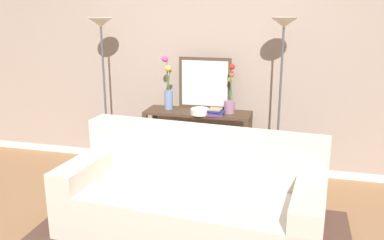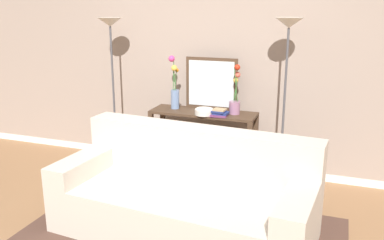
{
  "view_description": "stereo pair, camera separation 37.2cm",
  "coord_description": "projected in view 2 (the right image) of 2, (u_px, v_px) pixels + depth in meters",
  "views": [
    {
      "loc": [
        1.03,
        -2.66,
        1.94
      ],
      "look_at": [
        0.05,
        1.12,
        0.86
      ],
      "focal_mm": 39.02,
      "sensor_mm": 36.0,
      "label": 1
    },
    {
      "loc": [
        1.38,
        -2.55,
        1.94
      ],
      "look_at": [
        0.05,
        1.12,
        0.86
      ],
      "focal_mm": 39.02,
      "sensor_mm": 36.0,
      "label": 2
    }
  ],
  "objects": [
    {
      "name": "back_wall",
      "position": [
        218.0,
        60.0,
        4.89
      ],
      "size": [
        12.0,
        0.15,
        2.63
      ],
      "color": "white",
      "rests_on": "ground"
    },
    {
      "name": "floor_lamp_right",
      "position": [
        287.0,
        58.0,
        4.15
      ],
      "size": [
        0.28,
        0.28,
        1.82
      ],
      "color": "#4C4C51",
      "rests_on": "ground"
    },
    {
      "name": "area_rug",
      "position": [
        179.0,
        239.0,
        3.57
      ],
      "size": [
        2.74,
        1.69,
        0.01
      ],
      "color": "#51382D",
      "rests_on": "ground"
    },
    {
      "name": "vase_short_flowers",
      "position": [
        235.0,
        99.0,
        4.54
      ],
      "size": [
        0.12,
        0.13,
        0.55
      ],
      "color": "gray",
      "rests_on": "console_table"
    },
    {
      "name": "wall_mirror",
      "position": [
        211.0,
        84.0,
        4.73
      ],
      "size": [
        0.6,
        0.02,
        0.59
      ],
      "color": "#473323",
      "rests_on": "console_table"
    },
    {
      "name": "fruit_bowl",
      "position": [
        204.0,
        112.0,
        4.54
      ],
      "size": [
        0.21,
        0.21,
        0.07
      ],
      "color": "silver",
      "rests_on": "console_table"
    },
    {
      "name": "vase_tall_flowers",
      "position": [
        175.0,
        89.0,
        4.76
      ],
      "size": [
        0.12,
        0.12,
        0.61
      ],
      "color": "#6B84AD",
      "rests_on": "console_table"
    },
    {
      "name": "book_stack",
      "position": [
        220.0,
        113.0,
        4.48
      ],
      "size": [
        0.19,
        0.16,
        0.08
      ],
      "color": "#6B3360",
      "rests_on": "console_table"
    },
    {
      "name": "floor_lamp_left",
      "position": [
        111.0,
        52.0,
        4.8
      ],
      "size": [
        0.28,
        0.28,
        1.8
      ],
      "color": "#4C4C51",
      "rests_on": "ground"
    },
    {
      "name": "book_row_under_console",
      "position": [
        183.0,
        169.0,
        4.95
      ],
      "size": [
        0.48,
        0.18,
        0.13
      ],
      "color": "#2D2D33",
      "rests_on": "ground"
    },
    {
      "name": "couch",
      "position": [
        186.0,
        199.0,
        3.63
      ],
      "size": [
        2.27,
        1.13,
        0.88
      ],
      "color": "beige",
      "rests_on": "ground"
    },
    {
      "name": "console_table",
      "position": [
        203.0,
        132.0,
        4.74
      ],
      "size": [
        1.19,
        0.38,
        0.78
      ],
      "color": "#473323",
      "rests_on": "ground"
    }
  ]
}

